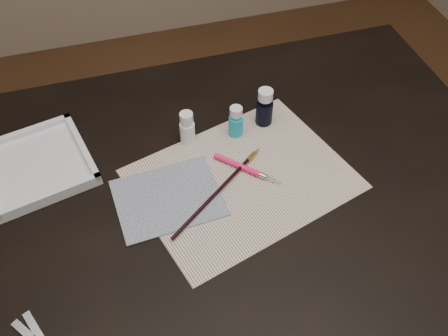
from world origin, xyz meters
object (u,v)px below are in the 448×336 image
object	(u,v)px
paint_bottle_white	(187,128)
paint_bottle_cyan	(236,121)
paint_bottle_navy	(265,107)
palette_tray	(36,165)
canvas	(168,198)
paper	(242,179)

from	to	relation	value
paint_bottle_white	paint_bottle_cyan	xyz separation A→B (m)	(0.11, -0.01, -0.00)
paint_bottle_navy	palette_tray	xyz separation A→B (m)	(-0.53, 0.00, -0.04)
canvas	palette_tray	size ratio (longest dim) A/B	0.97
paper	canvas	xyz separation A→B (m)	(-0.17, -0.01, 0.00)
paint_bottle_white	palette_tray	bearing A→B (deg)	178.32
paint_bottle_navy	canvas	bearing A→B (deg)	-148.72
palette_tray	paper	bearing A→B (deg)	-20.24
paint_bottle_navy	palette_tray	world-z (taller)	paint_bottle_navy
paint_bottle_white	palette_tray	size ratio (longest dim) A/B	0.38
paper	canvas	size ratio (longest dim) A/B	2.05
paint_bottle_navy	palette_tray	distance (m)	0.53
paper	paint_bottle_cyan	size ratio (longest dim) A/B	5.52
paint_bottle_cyan	canvas	bearing A→B (deg)	-143.15
canvas	paint_bottle_navy	bearing A→B (deg)	31.28
paper	paint_bottle_cyan	distance (m)	0.15
paint_bottle_cyan	palette_tray	distance (m)	0.46
paint_bottle_white	paint_bottle_cyan	distance (m)	0.11
paint_bottle_cyan	paint_bottle_white	bearing A→B (deg)	175.21
paint_bottle_white	palette_tray	world-z (taller)	paint_bottle_white
paper	palette_tray	bearing A→B (deg)	159.76
paint_bottle_white	canvas	bearing A→B (deg)	-117.57
paint_bottle_navy	paint_bottle_cyan	bearing A→B (deg)	-166.07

